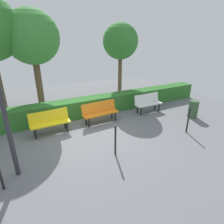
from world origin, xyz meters
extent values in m
plane|color=slate|center=(0.00, 0.00, 0.00)|extent=(16.23, 16.23, 0.00)
cube|color=white|center=(-3.43, -0.67, 0.41)|extent=(1.37, 0.44, 0.05)
cube|color=white|center=(-3.43, -0.86, 0.65)|extent=(1.36, 0.14, 0.42)
cylinder|color=black|center=(-3.96, -0.51, 0.20)|extent=(0.07, 0.07, 0.39)
cylinder|color=black|center=(-3.96, -0.81, 0.20)|extent=(0.07, 0.07, 0.39)
cylinder|color=black|center=(-2.90, -0.52, 0.20)|extent=(0.07, 0.07, 0.39)
cylinder|color=black|center=(-2.90, -0.82, 0.20)|extent=(0.07, 0.07, 0.39)
cube|color=orange|center=(-0.91, -0.65, 0.41)|extent=(1.57, 0.50, 0.05)
cube|color=orange|center=(-0.90, -0.84, 0.65)|extent=(1.55, 0.21, 0.42)
cylinder|color=black|center=(-1.54, -0.54, 0.20)|extent=(0.07, 0.07, 0.39)
cylinder|color=black|center=(-1.53, -0.84, 0.20)|extent=(0.07, 0.07, 0.39)
cylinder|color=black|center=(-0.30, -0.47, 0.20)|extent=(0.07, 0.07, 0.39)
cylinder|color=black|center=(-0.28, -0.77, 0.20)|extent=(0.07, 0.07, 0.39)
cube|color=yellow|center=(1.15, -0.64, 0.41)|extent=(1.45, 0.45, 0.05)
cube|color=yellow|center=(1.16, -0.83, 0.65)|extent=(1.45, 0.14, 0.42)
cylinder|color=black|center=(0.58, -0.51, 0.20)|extent=(0.07, 0.07, 0.39)
cylinder|color=black|center=(0.59, -0.81, 0.20)|extent=(0.07, 0.07, 0.39)
cylinder|color=black|center=(1.72, -0.48, 0.20)|extent=(0.07, 0.07, 0.39)
cylinder|color=black|center=(1.73, -0.78, 0.20)|extent=(0.07, 0.07, 0.39)
cube|color=#2D6B28|center=(-1.02, -1.75, 0.40)|extent=(12.23, 0.74, 0.80)
cylinder|color=brown|center=(-3.43, -3.43, 1.30)|extent=(0.22, 0.22, 2.59)
sphere|color=#337A2D|center=(-3.43, -3.43, 3.17)|extent=(1.93, 1.93, 1.93)
cylinder|color=brown|center=(1.07, -3.23, 1.35)|extent=(0.29, 0.29, 2.70)
sphere|color=#3D8C38|center=(1.07, -3.23, 3.39)|extent=(2.32, 2.32, 2.32)
cylinder|color=black|center=(-3.44, 1.67, 0.50)|extent=(0.06, 0.06, 1.00)
cylinder|color=black|center=(-0.33, 1.67, 0.50)|extent=(0.06, 0.06, 1.00)
cylinder|color=#2D2D33|center=(2.40, 1.25, 1.56)|extent=(0.12, 0.12, 3.12)
cylinder|color=#385938|center=(-4.84, 0.75, 0.39)|extent=(0.41, 0.41, 0.78)
camera|label=1|loc=(2.06, 5.98, 3.43)|focal=30.00mm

